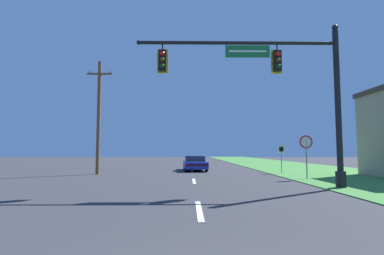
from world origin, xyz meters
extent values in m
cube|color=#428438|center=(10.50, 30.00, 0.02)|extent=(10.00, 110.00, 0.04)
cube|color=silver|center=(0.00, 6.00, 0.01)|extent=(0.16, 2.80, 0.01)
cube|color=silver|center=(0.00, 14.00, 0.01)|extent=(0.16, 2.80, 0.01)
cube|color=silver|center=(0.00, 22.00, 0.01)|extent=(0.16, 2.80, 0.01)
cube|color=silver|center=(0.00, 30.00, 0.01)|extent=(0.16, 2.80, 0.01)
cube|color=silver|center=(0.00, 38.00, 0.01)|extent=(0.16, 2.80, 0.01)
cylinder|color=black|center=(6.40, 10.85, 0.39)|extent=(0.44, 0.44, 0.70)
cylinder|color=black|center=(6.40, 10.85, 3.58)|extent=(0.26, 0.26, 7.08)
sphere|color=black|center=(6.40, 10.85, 7.26)|extent=(0.28, 0.28, 0.28)
cylinder|color=black|center=(1.93, 10.85, 6.52)|extent=(8.95, 0.16, 0.16)
sphere|color=black|center=(-2.55, 10.85, 6.52)|extent=(0.21, 0.21, 0.21)
cube|color=#196B33|center=(2.37, 10.85, 6.12)|extent=(2.00, 0.06, 0.55)
cube|color=white|center=(2.37, 10.82, 6.12)|extent=(1.68, 0.01, 0.08)
cylinder|color=black|center=(-1.48, 10.85, 6.34)|extent=(0.06, 0.06, 0.35)
cube|color=yellow|center=(-1.48, 10.99, 5.69)|extent=(0.50, 0.03, 1.11)
cube|color=black|center=(-1.48, 10.85, 5.69)|extent=(0.34, 0.24, 0.95)
sphere|color=red|center=(-1.48, 10.71, 5.98)|extent=(0.22, 0.22, 0.22)
sphere|color=#51380F|center=(-1.48, 10.71, 5.69)|extent=(0.22, 0.22, 0.22)
sphere|color=#0F3D19|center=(-1.48, 10.71, 5.41)|extent=(0.22, 0.22, 0.22)
cylinder|color=black|center=(3.72, 10.85, 6.34)|extent=(0.06, 0.06, 0.35)
cube|color=yellow|center=(3.72, 10.99, 5.69)|extent=(0.50, 0.03, 1.11)
cube|color=black|center=(3.72, 10.85, 5.69)|extent=(0.34, 0.24, 0.95)
sphere|color=red|center=(3.72, 10.71, 5.98)|extent=(0.22, 0.22, 0.22)
sphere|color=#51380F|center=(3.72, 10.71, 5.69)|extent=(0.22, 0.22, 0.22)
sphere|color=#0F3D19|center=(3.72, 10.71, 5.41)|extent=(0.22, 0.22, 0.22)
cylinder|color=black|center=(0.94, 24.64, 0.32)|extent=(0.22, 0.64, 0.64)
cylinder|color=black|center=(-0.66, 24.56, 0.32)|extent=(0.22, 0.64, 0.64)
cylinder|color=black|center=(1.11, 21.39, 0.32)|extent=(0.22, 0.64, 0.64)
cylinder|color=black|center=(-0.49, 21.31, 0.32)|extent=(0.22, 0.64, 0.64)
cube|color=#1E2D9E|center=(0.23, 22.97, 0.50)|extent=(2.06, 4.74, 0.55)
cube|color=#283342|center=(0.22, 23.09, 0.98)|extent=(1.70, 2.04, 0.42)
cube|color=#1E2D9E|center=(0.22, 23.09, 1.16)|extent=(1.66, 1.99, 0.06)
cube|color=#B71414|center=(0.35, 20.68, 0.56)|extent=(1.68, 0.15, 0.14)
cylinder|color=gray|center=(6.56, 15.04, 1.14)|extent=(0.07, 0.07, 2.20)
cylinder|color=red|center=(6.56, 15.04, 2.16)|extent=(0.76, 0.04, 0.76)
cylinder|color=white|center=(6.56, 15.02, 2.16)|extent=(0.61, 0.01, 0.61)
cylinder|color=gray|center=(6.50, 19.54, 1.04)|extent=(0.06, 0.06, 2.00)
cube|color=white|center=(6.50, 19.54, 1.77)|extent=(0.55, 0.04, 0.60)
cube|color=black|center=(6.50, 19.51, 1.77)|extent=(0.31, 0.01, 0.34)
cylinder|color=brown|center=(-6.74, 19.01, 4.06)|extent=(0.26, 0.26, 8.11)
cube|color=brown|center=(-6.74, 19.01, 7.21)|extent=(1.80, 0.12, 0.12)
cylinder|color=#333338|center=(-7.49, 19.01, 7.33)|extent=(0.08, 0.08, 0.12)
cylinder|color=#333338|center=(-5.99, 19.01, 7.33)|extent=(0.08, 0.08, 0.12)
camera|label=1|loc=(-0.29, -2.34, 1.62)|focal=28.00mm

